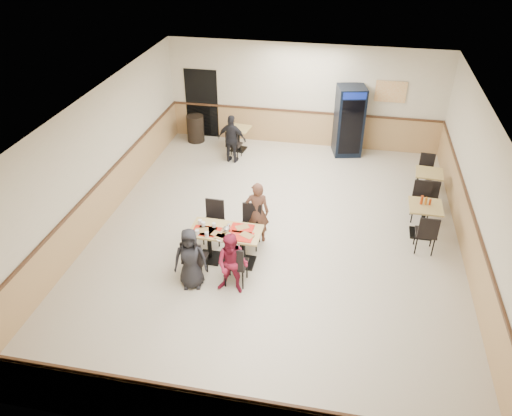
% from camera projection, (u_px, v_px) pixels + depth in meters
% --- Properties ---
extents(ground, '(10.00, 10.00, 0.00)m').
position_uv_depth(ground, '(275.00, 237.00, 11.08)').
color(ground, beige).
rests_on(ground, ground).
extents(room_shell, '(10.00, 10.00, 10.00)m').
position_uv_depth(room_shell, '(361.00, 169.00, 12.59)').
color(room_shell, silver).
rests_on(room_shell, ground).
extents(main_table, '(1.44, 0.74, 0.77)m').
position_uv_depth(main_table, '(226.00, 241.00, 10.11)').
color(main_table, black).
rests_on(main_table, ground).
extents(main_chairs, '(1.30, 1.70, 0.97)m').
position_uv_depth(main_chairs, '(224.00, 241.00, 10.13)').
color(main_chairs, black).
rests_on(main_chairs, ground).
extents(diner_woman_left, '(0.71, 0.54, 1.28)m').
position_uv_depth(diner_woman_left, '(190.00, 259.00, 9.40)').
color(diner_woman_left, black).
rests_on(diner_woman_left, ground).
extents(diner_woman_right, '(0.66, 0.53, 1.29)m').
position_uv_depth(diner_woman_right, '(232.00, 264.00, 9.26)').
color(diner_woman_right, maroon).
rests_on(diner_woman_right, ground).
extents(diner_man_opposite, '(0.56, 0.40, 1.42)m').
position_uv_depth(diner_man_opposite, '(257.00, 212.00, 10.63)').
color(diner_man_opposite, '#533123').
rests_on(diner_man_opposite, ground).
extents(lone_diner, '(0.85, 0.44, 1.38)m').
position_uv_depth(lone_diner, '(232.00, 139.00, 13.83)').
color(lone_diner, black).
rests_on(lone_diner, ground).
extents(tabletop_clutter, '(1.26, 0.69, 0.12)m').
position_uv_depth(tabletop_clutter, '(222.00, 231.00, 9.90)').
color(tabletop_clutter, red).
rests_on(tabletop_clutter, main_table).
extents(side_table_near, '(0.71, 0.71, 0.75)m').
position_uv_depth(side_table_near, '(424.00, 215.00, 10.92)').
color(side_table_near, black).
rests_on(side_table_near, ground).
extents(side_table_near_chair_south, '(0.45, 0.45, 0.96)m').
position_uv_depth(side_table_near_chair_south, '(426.00, 232.00, 10.43)').
color(side_table_near_chair_south, black).
rests_on(side_table_near_chair_south, ground).
extents(side_table_near_chair_north, '(0.45, 0.45, 0.96)m').
position_uv_depth(side_table_near_chair_north, '(421.00, 202.00, 11.43)').
color(side_table_near_chair_north, black).
rests_on(side_table_near_chair_north, ground).
extents(side_table_far, '(0.70, 0.70, 0.69)m').
position_uv_depth(side_table_far, '(428.00, 181.00, 12.31)').
color(side_table_far, black).
rests_on(side_table_far, ground).
extents(side_table_far_chair_south, '(0.44, 0.44, 0.88)m').
position_uv_depth(side_table_far_chair_south, '(430.00, 193.00, 11.87)').
color(side_table_far_chair_south, black).
rests_on(side_table_far_chair_south, ground).
extents(side_table_far_chair_north, '(0.44, 0.44, 0.88)m').
position_uv_depth(side_table_far_chair_north, '(426.00, 171.00, 12.78)').
color(side_table_far_chair_north, black).
rests_on(side_table_far_chair_north, ground).
extents(condiment_caddy, '(0.23, 0.06, 0.20)m').
position_uv_depth(condiment_caddy, '(425.00, 201.00, 10.78)').
color(condiment_caddy, '#9F2F0B').
rests_on(condiment_caddy, side_table_near).
extents(back_table, '(0.72, 0.72, 0.69)m').
position_uv_depth(back_table, '(238.00, 135.00, 14.61)').
color(back_table, black).
rests_on(back_table, ground).
extents(back_table_chair_lone, '(0.45, 0.45, 0.87)m').
position_uv_depth(back_table_chair_lone, '(234.00, 144.00, 14.16)').
color(back_table_chair_lone, black).
rests_on(back_table_chair_lone, ground).
extents(pepsi_cooler, '(0.90, 0.90, 1.99)m').
position_uv_depth(pepsi_cooler, '(349.00, 121.00, 14.13)').
color(pepsi_cooler, black).
rests_on(pepsi_cooler, ground).
extents(trash_bin, '(0.52, 0.52, 0.81)m').
position_uv_depth(trash_bin, '(196.00, 129.00, 15.15)').
color(trash_bin, black).
rests_on(trash_bin, ground).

